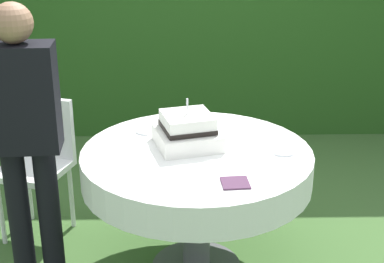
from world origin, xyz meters
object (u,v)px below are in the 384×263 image
object	(u,v)px
standing_person	(25,135)
napkin_stack	(235,183)
garden_chair	(39,154)
wedding_cake	(188,131)
serving_plate_near	(210,125)
serving_plate_left	(284,152)
cake_table	(197,169)
serving_plate_far	(146,131)

from	to	relation	value
standing_person	napkin_stack	bearing A→B (deg)	-12.88
napkin_stack	garden_chair	world-z (taller)	garden_chair
wedding_cake	garden_chair	world-z (taller)	wedding_cake
serving_plate_near	garden_chair	world-z (taller)	garden_chair
napkin_stack	garden_chair	xyz separation A→B (m)	(-1.17, 0.87, -0.23)
serving_plate_left	garden_chair	size ratio (longest dim) A/B	0.14
cake_table	garden_chair	size ratio (longest dim) A/B	1.43
garden_chair	wedding_cake	bearing A→B (deg)	-22.20
serving_plate_near	cake_table	bearing A→B (deg)	-103.79
cake_table	serving_plate_near	distance (m)	0.41
serving_plate_left	standing_person	distance (m)	1.37
serving_plate_far	garden_chair	distance (m)	0.76
standing_person	serving_plate_left	bearing A→B (deg)	5.31
cake_table	serving_plate_far	distance (m)	0.42
serving_plate_left	standing_person	bearing A→B (deg)	-174.69
standing_person	serving_plate_near	bearing A→B (deg)	29.07
cake_table	garden_chair	world-z (taller)	garden_chair
wedding_cake	cake_table	bearing A→B (deg)	-60.86
serving_plate_near	garden_chair	bearing A→B (deg)	175.52
cake_table	serving_plate_left	world-z (taller)	serving_plate_left
garden_chair	standing_person	bearing A→B (deg)	-79.91
wedding_cake	serving_plate_near	bearing A→B (deg)	65.00
serving_plate_near	garden_chair	size ratio (longest dim) A/B	0.16
wedding_cake	serving_plate_left	distance (m)	0.54
serving_plate_far	serving_plate_left	bearing A→B (deg)	-22.35
serving_plate_left	serving_plate_far	bearing A→B (deg)	157.65
serving_plate_far	standing_person	bearing A→B (deg)	-143.00
cake_table	serving_plate_left	xyz separation A→B (m)	(0.47, -0.03, 0.11)
serving_plate_far	garden_chair	size ratio (longest dim) A/B	0.13
wedding_cake	serving_plate_near	distance (m)	0.34
wedding_cake	serving_plate_far	bearing A→B (deg)	141.11
serving_plate_far	serving_plate_left	xyz separation A→B (m)	(0.77, -0.32, 0.00)
garden_chair	napkin_stack	bearing A→B (deg)	-36.63
cake_table	serving_plate_far	bearing A→B (deg)	136.13
cake_table	wedding_cake	bearing A→B (deg)	119.14
napkin_stack	serving_plate_near	bearing A→B (deg)	95.97
serving_plate_far	serving_plate_left	world-z (taller)	same
standing_person	serving_plate_far	bearing A→B (deg)	37.00
wedding_cake	garden_chair	bearing A→B (deg)	157.80
serving_plate_far	standing_person	distance (m)	0.75
serving_plate_left	standing_person	world-z (taller)	standing_person
wedding_cake	serving_plate_left	bearing A→B (deg)	-12.51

